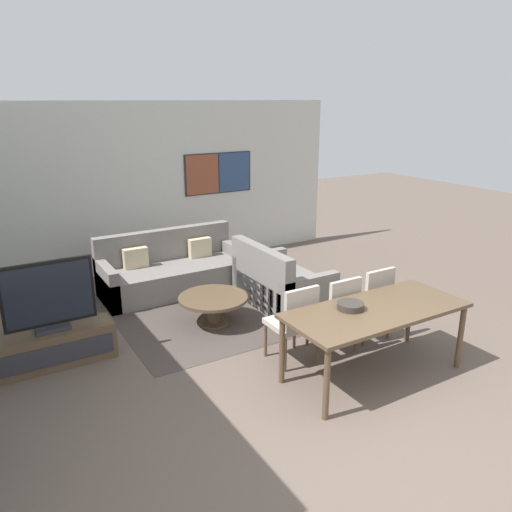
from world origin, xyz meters
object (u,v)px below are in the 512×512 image
at_px(fruit_bowl, 350,305).
at_px(dining_chair_right, 371,298).
at_px(tv_console, 56,347).
at_px(dining_table, 376,315).
at_px(television, 49,297).
at_px(sofa_main, 172,272).
at_px(dining_chair_left, 295,319).
at_px(sofa_side, 278,285).
at_px(coffee_table, 213,303).
at_px(dining_chair_centre, 337,310).

bearing_deg(fruit_bowl, dining_chair_right, 33.23).
distance_m(tv_console, dining_table, 3.50).
height_order(television, dining_table, television).
height_order(television, sofa_main, television).
distance_m(dining_table, dining_chair_left, 0.88).
height_order(television, dining_chair_left, television).
distance_m(sofa_side, coffee_table, 1.09).
distance_m(sofa_main, sofa_side, 1.71).
relative_size(dining_chair_left, fruit_bowl, 3.33).
distance_m(television, dining_chair_centre, 3.18).
relative_size(tv_console, coffee_table, 1.41).
bearing_deg(dining_chair_centre, fruit_bowl, -116.65).
xyz_separation_m(sofa_side, dining_chair_right, (0.39, -1.46, 0.24)).
bearing_deg(coffee_table, dining_table, -65.89).
distance_m(sofa_main, dining_table, 3.58).
height_order(coffee_table, dining_chair_centre, dining_chair_centre).
bearing_deg(sofa_main, dining_chair_right, -62.13).
bearing_deg(fruit_bowl, television, 144.91).
height_order(tv_console, dining_chair_left, dining_chair_left).
distance_m(tv_console, dining_chair_centre, 3.18).
distance_m(television, fruit_bowl, 3.20).
xyz_separation_m(dining_chair_right, fruit_bowl, (-0.81, -0.53, 0.28)).
bearing_deg(coffee_table, tv_console, -178.72).
xyz_separation_m(sofa_side, fruit_bowl, (-0.43, -2.00, 0.52)).
xyz_separation_m(dining_table, dining_chair_centre, (0.00, 0.61, -0.17)).
relative_size(sofa_main, sofa_side, 1.54).
bearing_deg(tv_console, television, 90.00).
xyz_separation_m(tv_console, sofa_side, (3.05, 0.16, 0.08)).
bearing_deg(dining_table, sofa_main, 104.64).
distance_m(sofa_side, dining_chair_left, 1.68).
relative_size(television, coffee_table, 1.06).
relative_size(sofa_main, dining_chair_left, 2.36).
height_order(sofa_main, dining_table, sofa_main).
distance_m(tv_console, sofa_side, 3.05).
bearing_deg(tv_console, dining_chair_right, -20.80).
distance_m(tv_console, television, 0.59).
relative_size(dining_table, fruit_bowl, 7.06).
height_order(dining_chair_centre, dining_chair_right, same).
distance_m(television, dining_chair_left, 2.66).
xyz_separation_m(dining_chair_left, dining_chair_centre, (0.57, -0.03, 0.00)).
distance_m(dining_table, dining_chair_right, 0.89).
distance_m(sofa_main, coffee_table, 1.43).
bearing_deg(dining_table, tv_console, 145.53).
bearing_deg(television, tv_console, -90.00).
relative_size(tv_console, sofa_side, 0.89).
height_order(dining_chair_right, fruit_bowl, dining_chair_right).
relative_size(sofa_main, fruit_bowl, 7.87).
xyz_separation_m(dining_chair_centre, dining_chair_right, (0.57, 0.05, 0.00)).
xyz_separation_m(sofa_side, dining_chair_left, (-0.76, -1.48, 0.24)).
height_order(dining_table, dining_chair_left, dining_chair_left).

